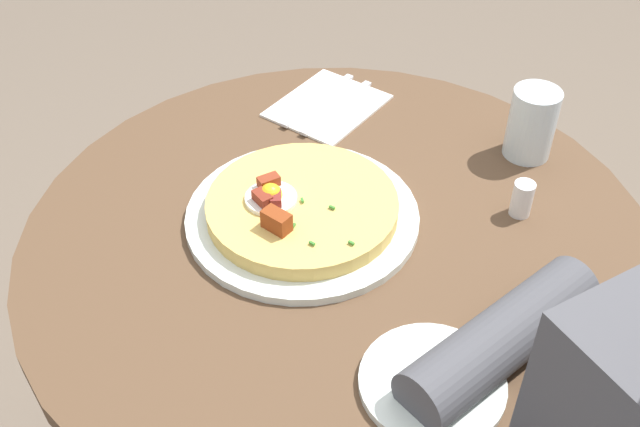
{
  "coord_description": "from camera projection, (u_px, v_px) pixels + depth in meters",
  "views": [
    {
      "loc": [
        0.62,
        -0.38,
        1.4
      ],
      "look_at": [
        -0.02,
        -0.02,
        0.76
      ],
      "focal_mm": 42.46,
      "sensor_mm": 36.0,
      "label": 1
    }
  ],
  "objects": [
    {
      "name": "knife",
      "position": [
        318.0,
        100.0,
        1.21
      ],
      "size": [
        0.08,
        0.17,
        0.0
      ],
      "primitive_type": "cube",
      "rotation": [
        0.0,
        0.0,
        1.99
      ],
      "color": "silver",
      "rests_on": "napkin"
    },
    {
      "name": "bread_plate",
      "position": [
        432.0,
        383.0,
        0.8
      ],
      "size": [
        0.16,
        0.16,
        0.01
      ],
      "primitive_type": "cylinder",
      "color": "silver",
      "rests_on": "dining_table"
    },
    {
      "name": "dining_table",
      "position": [
        336.0,
        319.0,
        1.1
      ],
      "size": [
        0.82,
        0.82,
        0.74
      ],
      "color": "brown",
      "rests_on": "ground_plane"
    },
    {
      "name": "salt_shaker",
      "position": [
        522.0,
        199.0,
        0.99
      ],
      "size": [
        0.03,
        0.03,
        0.05
      ],
      "primitive_type": "cylinder",
      "color": "white",
      "rests_on": "dining_table"
    },
    {
      "name": "breakfast_pizza",
      "position": [
        300.0,
        206.0,
        0.98
      ],
      "size": [
        0.25,
        0.25,
        0.05
      ],
      "color": "#DDB75C",
      "rests_on": "pizza_plate"
    },
    {
      "name": "pizza_plate",
      "position": [
        302.0,
        216.0,
        1.0
      ],
      "size": [
        0.31,
        0.31,
        0.01
      ],
      "primitive_type": "cylinder",
      "color": "silver",
      "rests_on": "dining_table"
    },
    {
      "name": "water_glass",
      "position": [
        532.0,
        123.0,
        1.08
      ],
      "size": [
        0.07,
        0.07,
        0.11
      ],
      "primitive_type": "cylinder",
      "color": "silver",
      "rests_on": "dining_table"
    },
    {
      "name": "napkin",
      "position": [
        328.0,
        106.0,
        1.2
      ],
      "size": [
        0.2,
        0.21,
        0.0
      ],
      "primitive_type": "cube",
      "rotation": [
        0.0,
        0.0,
        1.99
      ],
      "color": "white",
      "rests_on": "dining_table"
    },
    {
      "name": "fork",
      "position": [
        337.0,
        107.0,
        1.19
      ],
      "size": [
        0.08,
        0.17,
        0.0
      ],
      "primitive_type": "cube",
      "rotation": [
        0.0,
        0.0,
        1.99
      ],
      "color": "silver",
      "rests_on": "napkin"
    }
  ]
}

